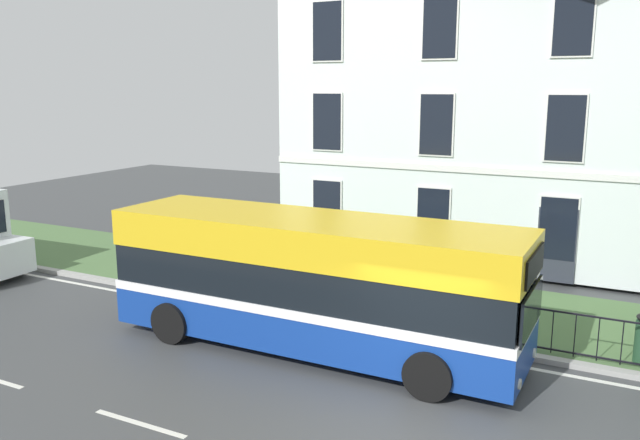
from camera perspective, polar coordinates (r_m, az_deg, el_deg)
ground_plane at (r=12.50m, az=7.85°, el=-16.05°), size 60.00×56.00×0.18m
georgian_townhouse at (r=24.67m, az=22.26°, el=10.80°), size 19.05×10.19×11.25m
iron_verge_railing at (r=15.11m, az=17.06°, el=-8.81°), size 19.59×0.04×0.97m
single_decker_bus at (r=14.38m, az=-0.55°, el=-5.37°), size 9.29×2.67×2.96m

